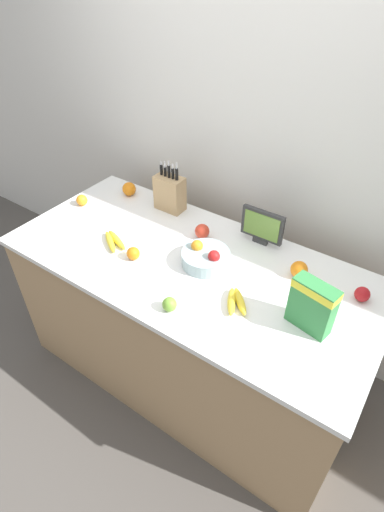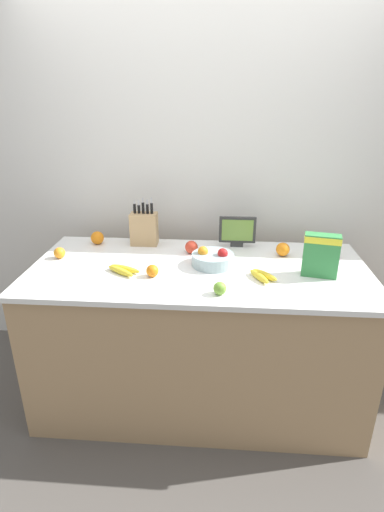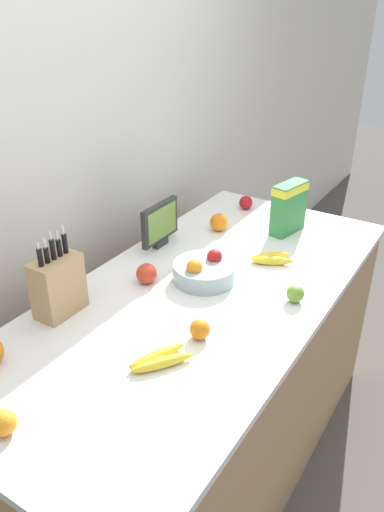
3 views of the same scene
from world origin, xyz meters
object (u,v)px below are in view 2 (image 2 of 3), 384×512
at_px(orange_mid_right, 283,249).
at_px(orange_near_bowl, 60,253).
at_px(cereal_box, 321,253).
at_px(apple_rightmost, 191,247).
at_px(orange_front_center, 97,238).
at_px(fruit_bowl, 213,259).
at_px(banana_bunch_right, 262,276).
at_px(banana_bunch_left, 123,270).
at_px(knife_block, 144,228).
at_px(apple_rear, 220,288).
at_px(small_monitor, 237,231).
at_px(orange_front_left, 152,271).
at_px(apple_leftmost, 332,251).

relative_size(orange_mid_right, orange_near_bowl, 1.22).
height_order(cereal_box, apple_rightmost, cereal_box).
bearing_deg(apple_rightmost, orange_front_center, 169.76).
height_order(fruit_bowl, orange_front_center, fruit_bowl).
xyz_separation_m(cereal_box, banana_bunch_right, (-0.32, -0.06, -0.11)).
bearing_deg(orange_near_bowl, fruit_bowl, -2.14).
bearing_deg(banana_bunch_left, banana_bunch_right, -1.40).
relative_size(knife_block, banana_bunch_left, 1.53).
bearing_deg(apple_rightmost, fruit_bowl, -51.94).
bearing_deg(cereal_box, apple_rear, -142.81).
height_order(apple_rear, orange_mid_right, orange_mid_right).
bearing_deg(orange_near_bowl, apple_rear, -21.99).
xyz_separation_m(small_monitor, fruit_bowl, (-0.15, -0.32, -0.07)).
distance_m(knife_block, orange_front_left, 0.52).
height_order(banana_bunch_left, apple_rightmost, apple_rightmost).
relative_size(banana_bunch_right, apple_rear, 2.73).
xyz_separation_m(small_monitor, orange_mid_right, (0.28, -0.14, -0.07)).
bearing_deg(knife_block, apple_rightmost, -22.67).
height_order(orange_front_center, orange_mid_right, orange_front_center).
bearing_deg(apple_rear, apple_rightmost, 108.91).
height_order(cereal_box, orange_front_left, cereal_box).
bearing_deg(orange_front_left, apple_rightmost, 62.43).
bearing_deg(apple_leftmost, knife_block, 174.13).
xyz_separation_m(apple_rightmost, orange_front_left, (-0.19, -0.36, -0.01)).
relative_size(knife_block, cereal_box, 1.33).
distance_m(cereal_box, orange_front_left, 0.93).
height_order(apple_rear, orange_front_center, orange_front_center).
bearing_deg(orange_near_bowl, orange_front_left, -19.51).
bearing_deg(orange_near_bowl, cereal_box, -5.03).
distance_m(banana_bunch_right, orange_front_left, 0.60).
bearing_deg(cereal_box, fruit_bowl, -178.14).
bearing_deg(banana_bunch_left, orange_front_left, -11.61).
bearing_deg(apple_leftmost, banana_bunch_left, -164.80).
xyz_separation_m(cereal_box, fruit_bowl, (-0.59, 0.10, -0.09)).
height_order(banana_bunch_left, apple_rear, apple_rear).
xyz_separation_m(banana_bunch_right, orange_front_center, (-1.05, 0.46, 0.02)).
height_order(apple_rightmost, orange_front_center, orange_front_center).
relative_size(banana_bunch_left, banana_bunch_right, 1.14).
distance_m(banana_bunch_left, orange_front_center, 0.52).
xyz_separation_m(fruit_bowl, apple_rightmost, (-0.14, 0.18, 0.00)).
height_order(apple_leftmost, orange_front_center, orange_front_center).
xyz_separation_m(cereal_box, orange_front_center, (-1.37, 0.39, -0.09)).
bearing_deg(banana_bunch_right, orange_mid_right, 65.57).
xyz_separation_m(knife_block, orange_near_bowl, (-0.47, -0.28, -0.08)).
relative_size(small_monitor, orange_near_bowl, 3.43).
height_order(banana_bunch_right, orange_near_bowl, orange_near_bowl).
xyz_separation_m(knife_block, apple_rear, (0.51, -0.68, -0.08)).
bearing_deg(cereal_box, orange_near_bowl, -173.60).
relative_size(cereal_box, banana_bunch_left, 1.15).
distance_m(small_monitor, orange_near_bowl, 1.13).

